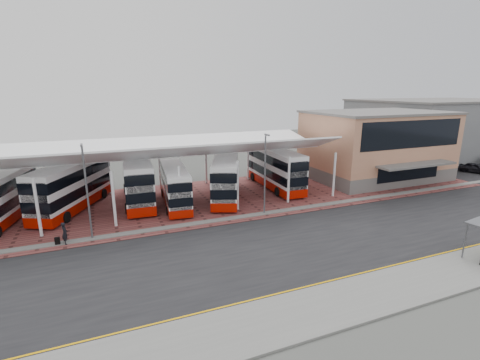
{
  "coord_description": "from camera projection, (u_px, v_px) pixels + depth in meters",
  "views": [
    {
      "loc": [
        -12.76,
        -23.25,
        12.2
      ],
      "look_at": [
        -0.24,
        7.25,
        3.52
      ],
      "focal_mm": 26.0,
      "sensor_mm": 36.0,
      "label": 1
    }
  ],
  "objects": [
    {
      "name": "forecourt",
      "position": [
        239.0,
        195.0,
        40.94
      ],
      "size": [
        72.0,
        16.0,
        0.06
      ],
      "primitive_type": "cube",
      "color": "brown",
      "rests_on": "ground"
    },
    {
      "name": "carpark_car_a",
      "position": [
        476.0,
        168.0,
        51.55
      ],
      "size": [
        3.27,
        4.64,
        1.47
      ],
      "primitive_type": "imported",
      "rotation": [
        0.0,
        0.0,
        0.4
      ],
      "color": "black",
      "rests_on": "carpark_surface"
    },
    {
      "name": "canopy",
      "position": [
        167.0,
        150.0,
        37.38
      ],
      "size": [
        37.0,
        11.63,
        7.07
      ],
      "color": "white",
      "rests_on": "ground"
    },
    {
      "name": "terminal",
      "position": [
        376.0,
        145.0,
        48.3
      ],
      "size": [
        18.4,
        14.4,
        9.25
      ],
      "color": "#64615E",
      "rests_on": "ground"
    },
    {
      "name": "lamp_west",
      "position": [
        87.0,
        189.0,
        27.95
      ],
      "size": [
        0.16,
        0.9,
        8.07
      ],
      "color": "#57585D",
      "rests_on": "ground"
    },
    {
      "name": "lamp_east",
      "position": [
        265.0,
        172.0,
        33.82
      ],
      "size": [
        0.16,
        0.9,
        8.07
      ],
      "color": "#57585D",
      "rests_on": "ground"
    },
    {
      "name": "bus_3",
      "position": [
        175.0,
        186.0,
        37.16
      ],
      "size": [
        3.28,
        10.18,
        4.12
      ],
      "rotation": [
        0.0,
        0.0,
        -0.1
      ],
      "color": "white",
      "rests_on": "forecourt"
    },
    {
      "name": "ground",
      "position": [
        276.0,
        242.0,
        28.59
      ],
      "size": [
        140.0,
        140.0,
        0.0
      ],
      "primitive_type": "plane",
      "color": "#444541"
    },
    {
      "name": "sidewalk",
      "position": [
        348.0,
        301.0,
        20.52
      ],
      "size": [
        120.0,
        4.0,
        0.14
      ],
      "primitive_type": "cube",
      "color": "slate",
      "rests_on": "ground"
    },
    {
      "name": "road",
      "position": [
        282.0,
        247.0,
        27.69
      ],
      "size": [
        120.0,
        14.0,
        0.02
      ],
      "primitive_type": "cube",
      "color": "black",
      "rests_on": "ground"
    },
    {
      "name": "suitcase",
      "position": [
        57.0,
        241.0,
        27.79
      ],
      "size": [
        0.38,
        0.27,
        0.65
      ],
      "primitive_type": "cube",
      "color": "black",
      "rests_on": "forecourt"
    },
    {
      "name": "bus_1",
      "position": [
        72.0,
        186.0,
        35.63
      ],
      "size": [
        7.81,
        11.79,
        4.88
      ],
      "rotation": [
        0.0,
        0.0,
        -0.47
      ],
      "color": "white",
      "rests_on": "forecourt"
    },
    {
      "name": "yellow_line_far",
      "position": [
        325.0,
        282.0,
        22.59
      ],
      "size": [
        120.0,
        0.12,
        0.01
      ],
      "primitive_type": "cube",
      "color": "#EDA500",
      "rests_on": "road"
    },
    {
      "name": "warehouse",
      "position": [
        440.0,
        127.0,
        66.37
      ],
      "size": [
        30.5,
        20.5,
        10.25
      ],
      "color": "slate",
      "rests_on": "ground"
    },
    {
      "name": "bus_5",
      "position": [
        274.0,
        168.0,
        43.75
      ],
      "size": [
        3.34,
        12.02,
        4.91
      ],
      "rotation": [
        0.0,
        0.0,
        -0.04
      ],
      "color": "white",
      "rests_on": "forecourt"
    },
    {
      "name": "bus_4",
      "position": [
        226.0,
        177.0,
        39.58
      ],
      "size": [
        6.82,
        11.65,
        4.74
      ],
      "rotation": [
        0.0,
        0.0,
        -0.39
      ],
      "color": "white",
      "rests_on": "forecourt"
    },
    {
      "name": "pedestrian",
      "position": [
        65.0,
        233.0,
        27.84
      ],
      "size": [
        0.56,
        0.74,
        1.84
      ],
      "primitive_type": "imported",
      "rotation": [
        0.0,
        0.0,
        1.76
      ],
      "color": "black",
      "rests_on": "forecourt"
    },
    {
      "name": "bus_2",
      "position": [
        137.0,
        180.0,
        38.12
      ],
      "size": [
        3.52,
        12.11,
        4.93
      ],
      "rotation": [
        0.0,
        0.0,
        -0.06
      ],
      "color": "white",
      "rests_on": "forecourt"
    },
    {
      "name": "yellow_line_near",
      "position": [
        328.0,
        284.0,
        22.32
      ],
      "size": [
        120.0,
        0.12,
        0.01
      ],
      "primitive_type": "cube",
      "color": "#EDA500",
      "rests_on": "road"
    },
    {
      "name": "north_kerb",
      "position": [
        246.0,
        216.0,
        34.12
      ],
      "size": [
        120.0,
        0.8,
        0.14
      ],
      "primitive_type": "cube",
      "color": "slate",
      "rests_on": "ground"
    }
  ]
}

